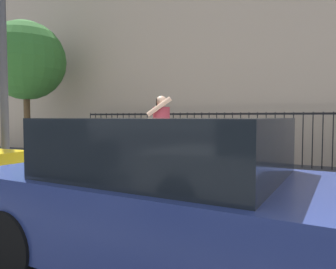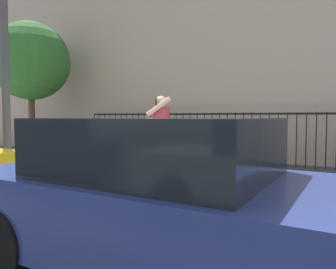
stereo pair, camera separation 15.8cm
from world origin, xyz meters
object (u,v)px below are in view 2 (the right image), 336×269
at_px(parked_hatchback, 174,200).
at_px(street_bench, 78,143).
at_px(street_tree_near, 31,61).
at_px(pedestrian_on_phone, 161,132).

bearing_deg(parked_hatchback, street_bench, 139.81).
bearing_deg(street_bench, street_tree_near, 162.35).
relative_size(parked_hatchback, pedestrian_on_phone, 2.47).
distance_m(parked_hatchback, street_bench, 7.41).
xyz_separation_m(pedestrian_on_phone, street_tree_near, (-7.12, 2.76, 2.38)).
height_order(parked_hatchback, street_bench, parked_hatchback).
bearing_deg(street_bench, pedestrian_on_phone, -24.05).
relative_size(street_bench, street_tree_near, 0.32).
bearing_deg(pedestrian_on_phone, street_tree_near, 158.83).
bearing_deg(pedestrian_on_phone, parked_hatchback, -59.33).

